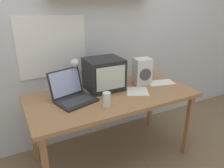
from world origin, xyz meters
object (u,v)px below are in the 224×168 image
laptop (72,93)px  space_heater (142,71)px  open_notebook (137,91)px  crt_monitor (104,74)px  corner_desk (112,100)px  desk_lamp (75,71)px  loose_paper_near_laptop (161,83)px  juice_glass (107,100)px

laptop → space_heater: space_heater is taller
laptop → open_notebook: laptop is taller
crt_monitor → open_notebook: (0.25, -0.21, -0.15)m
corner_desk → desk_lamp: desk_lamp is taller
desk_lamp → loose_paper_near_laptop: (0.86, -0.20, -0.20)m
crt_monitor → laptop: 0.38m
loose_paper_near_laptop → crt_monitor: bearing=167.1°
laptop → juice_glass: (0.21, -0.26, -0.01)m
crt_monitor → juice_glass: 0.40m
desk_lamp → juice_glass: desk_lamp is taller
open_notebook → crt_monitor: bearing=139.3°
desk_lamp → corner_desk: bearing=-41.3°
space_heater → open_notebook: 0.25m
corner_desk → open_notebook: (0.24, -0.06, 0.06)m
juice_glass → open_notebook: (0.40, 0.14, -0.05)m
loose_paper_near_laptop → open_notebook: size_ratio=1.07×
crt_monitor → laptop: (-0.36, -0.10, -0.09)m
juice_glass → desk_lamp: bearing=105.9°
open_notebook → corner_desk: bearing=166.4°
crt_monitor → loose_paper_near_laptop: crt_monitor is taller
juice_glass → open_notebook: juice_glass is taller
corner_desk → laptop: 0.39m
laptop → space_heater: (0.76, 0.04, 0.07)m
crt_monitor → loose_paper_near_laptop: size_ratio=1.16×
crt_monitor → juice_glass: (-0.15, -0.36, -0.09)m
corner_desk → crt_monitor: crt_monitor is taller
space_heater → loose_paper_near_laptop: space_heater is taller
laptop → space_heater: bearing=-12.9°
corner_desk → space_heater: (0.40, 0.09, 0.19)m
corner_desk → loose_paper_near_laptop: size_ratio=5.11×
crt_monitor → juice_glass: size_ratio=2.82×
space_heater → open_notebook: space_heater is taller
space_heater → open_notebook: bearing=-127.1°
desk_lamp → space_heater: size_ratio=1.20×
laptop → juice_glass: laptop is taller
crt_monitor → space_heater: (0.40, -0.06, -0.02)m
loose_paper_near_laptop → open_notebook: same height
open_notebook → desk_lamp: bearing=151.6°
corner_desk → open_notebook: size_ratio=5.46×
corner_desk → loose_paper_near_laptop: loose_paper_near_laptop is taller
crt_monitor → desk_lamp: 0.28m
laptop → desk_lamp: 0.23m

